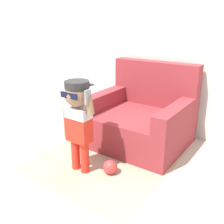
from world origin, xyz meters
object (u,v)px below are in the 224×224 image
object	(u,v)px
armchair	(141,118)
person_child	(78,113)
side_table	(87,108)
toy_ball	(110,167)

from	to	relation	value
armchair	person_child	xyz separation A→B (m)	(-0.18, -0.94, 0.31)
side_table	person_child	bearing A→B (deg)	-53.22
person_child	side_table	bearing A→B (deg)	126.78
armchair	toy_ball	world-z (taller)	armchair
person_child	toy_ball	size ratio (longest dim) A/B	6.50
armchair	side_table	xyz separation A→B (m)	(-0.92, 0.06, -0.06)
side_table	toy_ball	world-z (taller)	side_table
armchair	toy_ball	size ratio (longest dim) A/B	7.84
person_child	side_table	world-z (taller)	person_child
armchair	side_table	world-z (taller)	armchair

